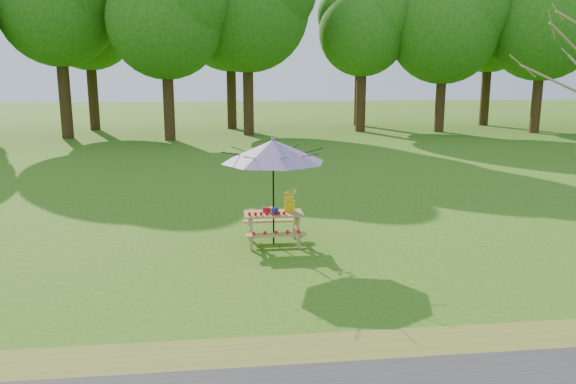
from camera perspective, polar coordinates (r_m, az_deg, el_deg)
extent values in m
plane|color=#356413|center=(10.99, 20.21, -7.27)|extent=(120.00, 120.00, 0.00)
cube|color=#A6804B|center=(11.54, -1.48, -2.22)|extent=(1.20, 0.62, 0.04)
cube|color=#A6804B|center=(11.09, -1.21, -4.37)|extent=(1.20, 0.22, 0.04)
cube|color=#A6804B|center=(12.14, -1.71, -2.91)|extent=(1.20, 0.22, 0.04)
cylinder|color=black|center=(11.43, -1.49, 0.09)|extent=(0.04, 0.04, 2.25)
cone|color=teal|center=(11.29, -1.52, 4.18)|extent=(2.39, 2.39, 0.45)
sphere|color=teal|center=(11.26, -1.52, 5.45)|extent=(0.08, 0.08, 0.08)
cube|color=red|center=(11.59, -2.23, -1.80)|extent=(0.14, 0.12, 0.10)
cylinder|color=#1321A0|center=(11.43, -1.30, -1.93)|extent=(0.13, 0.13, 0.13)
cube|color=beige|center=(11.71, -1.97, -1.74)|extent=(0.13, 0.13, 0.07)
cylinder|color=yellow|center=(11.65, 0.16, -1.42)|extent=(0.22, 0.22, 0.22)
imported|color=yellow|center=(11.60, 0.16, -0.37)|extent=(0.34, 0.31, 0.33)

